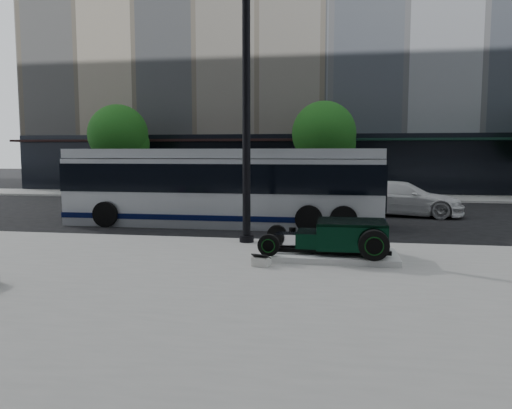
% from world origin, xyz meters
% --- Properties ---
extents(ground, '(120.00, 120.00, 0.00)m').
position_xyz_m(ground, '(0.00, 0.00, 0.00)').
color(ground, black).
rests_on(ground, ground).
extents(sidewalk_near, '(70.00, 17.00, 0.12)m').
position_xyz_m(sidewalk_near, '(0.00, -10.50, 0.06)').
color(sidewalk_near, gray).
rests_on(sidewalk_near, ground).
extents(sidewalk_far, '(70.00, 4.00, 0.12)m').
position_xyz_m(sidewalk_far, '(0.00, 14.00, 0.06)').
color(sidewalk_far, gray).
rests_on(sidewalk_far, ground).
extents(street_trees, '(29.80, 3.80, 5.70)m').
position_xyz_m(street_trees, '(1.15, 13.07, 3.77)').
color(street_trees, black).
rests_on(street_trees, sidewalk_far).
extents(display_plinth, '(3.40, 1.80, 0.15)m').
position_xyz_m(display_plinth, '(1.80, -4.42, 0.20)').
color(display_plinth, silver).
rests_on(display_plinth, sidewalk_near).
extents(hot_rod, '(3.22, 2.00, 0.81)m').
position_xyz_m(hot_rod, '(2.13, -4.42, 0.70)').
color(hot_rod, black).
rests_on(hot_rod, display_plinth).
extents(info_plaque, '(0.46, 0.39, 0.31)m').
position_xyz_m(info_plaque, '(0.24, -5.66, 0.24)').
color(info_plaque, silver).
rests_on(info_plaque, sidewalk_near).
extents(lamppost, '(0.43, 0.43, 7.89)m').
position_xyz_m(lamppost, '(-0.70, -2.59, 3.77)').
color(lamppost, black).
rests_on(lamppost, sidewalk_near).
extents(transit_bus, '(12.12, 2.88, 2.92)m').
position_xyz_m(transit_bus, '(-2.42, 1.57, 1.49)').
color(transit_bus, '#B9BDC3').
rests_on(transit_bus, ground).
extents(white_sedan, '(5.50, 3.00, 1.51)m').
position_xyz_m(white_sedan, '(4.72, 5.68, 0.76)').
color(white_sedan, silver).
rests_on(white_sedan, ground).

